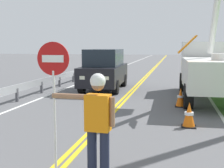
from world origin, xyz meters
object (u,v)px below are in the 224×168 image
at_px(flagger_worker, 97,121).
at_px(utility_bucket_truck, 210,65).
at_px(oncoming_suv_nearest, 104,69).
at_px(traffic_cone_lead, 189,115).
at_px(traffic_cone_mid, 181,98).
at_px(stop_sign_paddle, 54,79).

height_order(flagger_worker, utility_bucket_truck, utility_bucket_truck).
xyz_separation_m(oncoming_suv_nearest, traffic_cone_lead, (4.01, -6.56, -0.72)).
relative_size(traffic_cone_lead, traffic_cone_mid, 1.00).
relative_size(flagger_worker, traffic_cone_mid, 2.61).
relative_size(flagger_worker, oncoming_suv_nearest, 0.39).
bearing_deg(traffic_cone_lead, flagger_worker, -113.31).
relative_size(stop_sign_paddle, utility_bucket_truck, 0.34).
bearing_deg(utility_bucket_truck, traffic_cone_mid, -119.21).
bearing_deg(flagger_worker, traffic_cone_lead, 66.69).
bearing_deg(traffic_cone_lead, stop_sign_paddle, -122.64).
distance_m(flagger_worker, traffic_cone_lead, 4.21).
xyz_separation_m(flagger_worker, utility_bucket_truck, (2.70, 8.88, 0.38)).
xyz_separation_m(flagger_worker, traffic_cone_lead, (1.64, 3.81, -0.71)).
bearing_deg(stop_sign_paddle, traffic_cone_lead, 57.36).
bearing_deg(oncoming_suv_nearest, stop_sign_paddle, -81.18).
xyz_separation_m(flagger_worker, stop_sign_paddle, (-0.77, 0.05, 0.66)).
distance_m(stop_sign_paddle, traffic_cone_mid, 7.10).
bearing_deg(stop_sign_paddle, oncoming_suv_nearest, 98.82).
bearing_deg(flagger_worker, traffic_cone_mid, 77.66).
bearing_deg(flagger_worker, oncoming_suv_nearest, 102.87).
xyz_separation_m(stop_sign_paddle, utility_bucket_truck, (3.47, 8.83, -0.28)).
distance_m(flagger_worker, traffic_cone_mid, 6.85).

